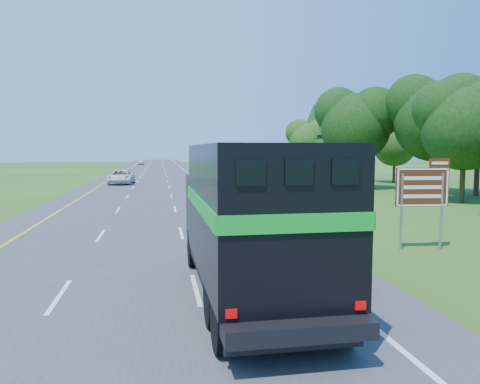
{
  "coord_description": "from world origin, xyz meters",
  "views": [
    {
      "loc": [
        0.88,
        -1.86,
        3.96
      ],
      "look_at": [
        4.85,
        21.24,
        1.82
      ],
      "focal_mm": 35.0,
      "sensor_mm": 36.0,
      "label": 1
    }
  ],
  "objects_px": {
    "white_suv": "(121,177)",
    "far_car": "(141,162)",
    "exit_sign": "(423,191)",
    "horse_truck": "(251,217)"
  },
  "relations": [
    {
      "from": "white_suv",
      "to": "exit_sign",
      "type": "bearing_deg",
      "value": -66.89
    },
    {
      "from": "white_suv",
      "to": "far_car",
      "type": "bearing_deg",
      "value": 92.46
    },
    {
      "from": "white_suv",
      "to": "far_car",
      "type": "xyz_separation_m",
      "value": [
        -0.39,
        67.81,
        -0.11
      ]
    },
    {
      "from": "far_car",
      "to": "exit_sign",
      "type": "relative_size",
      "value": 1.13
    },
    {
      "from": "white_suv",
      "to": "far_car",
      "type": "relative_size",
      "value": 1.42
    },
    {
      "from": "far_car",
      "to": "white_suv",
      "type": "bearing_deg",
      "value": -89.35
    },
    {
      "from": "horse_truck",
      "to": "far_car",
      "type": "distance_m",
      "value": 110.84
    },
    {
      "from": "horse_truck",
      "to": "white_suv",
      "type": "xyz_separation_m",
      "value": [
        -6.69,
        42.8,
        -1.36
      ]
    },
    {
      "from": "white_suv",
      "to": "far_car",
      "type": "distance_m",
      "value": 67.81
    },
    {
      "from": "horse_truck",
      "to": "far_car",
      "type": "xyz_separation_m",
      "value": [
        -7.08,
        110.6,
        -1.47
      ]
    }
  ]
}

